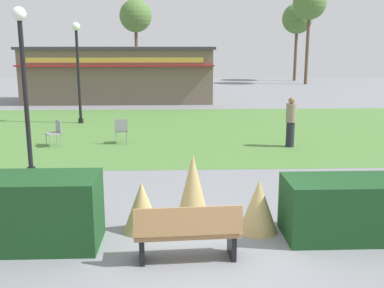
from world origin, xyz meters
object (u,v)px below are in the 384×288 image
(cafe_chair_east, at_px, (56,131))
(park_bench, at_px, (188,232))
(tree_center_bg, at_px, (297,19))
(trash_bin, at_px, (374,203))
(person_strolling, at_px, (291,122))
(lamppost_mid, at_px, (24,72))
(cafe_chair_west, at_px, (121,129))
(lamppost_far, at_px, (78,61))
(food_kiosk, at_px, (120,74))
(tree_left_bg, at_px, (136,17))
(parked_car_west_slot, at_px, (118,81))
(tree_right_bg, at_px, (310,4))

(cafe_chair_east, bearing_deg, park_bench, -63.68)
(park_bench, height_order, tree_center_bg, tree_center_bg)
(trash_bin, height_order, person_strolling, person_strolling)
(lamppost_mid, xyz_separation_m, cafe_chair_west, (1.98, 3.74, -2.19))
(lamppost_far, distance_m, trash_bin, 14.41)
(cafe_chair_west, xyz_separation_m, tree_center_bg, (13.36, 27.78, 5.17))
(lamppost_mid, bearing_deg, lamppost_far, 92.16)
(food_kiosk, relative_size, tree_left_bg, 1.56)
(lamppost_far, bearing_deg, trash_bin, -55.62)
(cafe_chair_east, bearing_deg, parked_car_west_slot, 90.97)
(cafe_chair_east, distance_m, tree_center_bg, 32.49)
(parked_car_west_slot, bearing_deg, cafe_chair_west, -82.83)
(parked_car_west_slot, distance_m, tree_left_bg, 7.44)
(park_bench, xyz_separation_m, tree_left_bg, (-3.53, 34.29, 5.29))
(cafe_chair_east, bearing_deg, tree_center_bg, 61.01)
(parked_car_west_slot, distance_m, tree_center_bg, 18.34)
(lamppost_mid, xyz_separation_m, trash_bin, (7.73, -3.61, -2.33))
(food_kiosk, bearing_deg, cafe_chair_west, -83.25)
(lamppost_far, height_order, cafe_chair_east, lamppost_far)
(trash_bin, bearing_deg, tree_right_bg, 76.36)
(cafe_chair_west, distance_m, tree_right_bg, 28.03)
(person_strolling, height_order, tree_right_bg, tree_right_bg)
(park_bench, relative_size, tree_right_bg, 0.21)
(cafe_chair_east, bearing_deg, lamppost_mid, -86.59)
(park_bench, height_order, food_kiosk, food_kiosk)
(cafe_chair_west, height_order, cafe_chair_east, same)
(parked_car_west_slot, bearing_deg, person_strolling, -68.27)
(trash_bin, relative_size, food_kiosk, 0.07)
(trash_bin, distance_m, tree_left_bg, 34.00)
(lamppost_mid, xyz_separation_m, cafe_chair_east, (-0.21, 3.47, -2.19))
(lamppost_far, relative_size, food_kiosk, 0.38)
(person_strolling, distance_m, parked_car_west_slot, 22.42)
(food_kiosk, xyz_separation_m, tree_left_bg, (-0.04, 13.32, 4.12))
(parked_car_west_slot, xyz_separation_m, tree_center_bg, (15.89, 7.64, 5.05))
(food_kiosk, xyz_separation_m, cafe_chair_west, (1.43, -12.12, -1.12))
(lamppost_far, relative_size, tree_right_bg, 0.53)
(park_bench, relative_size, tree_left_bg, 0.24)
(lamppost_far, distance_m, person_strolling, 9.70)
(lamppost_far, relative_size, person_strolling, 2.56)
(lamppost_far, height_order, food_kiosk, lamppost_far)
(lamppost_mid, distance_m, tree_left_bg, 29.34)
(lamppost_far, xyz_separation_m, parked_car_west_slot, (-0.25, 15.75, -2.07))
(trash_bin, relative_size, person_strolling, 0.46)
(lamppost_far, xyz_separation_m, person_strolling, (8.05, -5.07, -1.85))
(person_strolling, bearing_deg, lamppost_mid, -169.93)
(parked_car_west_slot, bearing_deg, park_bench, -81.00)
(trash_bin, distance_m, person_strolling, 6.69)
(tree_left_bg, bearing_deg, lamppost_far, -92.22)
(lamppost_mid, bearing_deg, food_kiosk, 88.02)
(cafe_chair_west, height_order, tree_right_bg, tree_right_bg)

